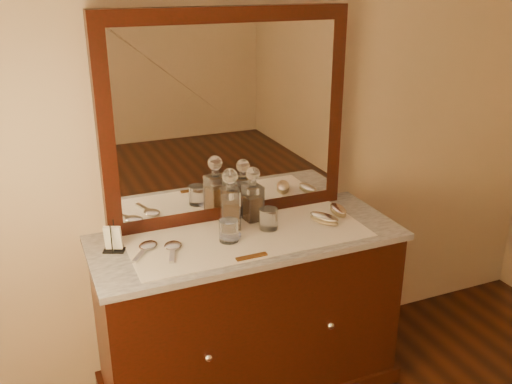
{
  "coord_description": "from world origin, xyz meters",
  "views": [
    {
      "loc": [
        -0.89,
        -0.25,
        2.0
      ],
      "look_at": [
        0.0,
        1.85,
        1.1
      ],
      "focal_mm": 39.84,
      "sensor_mm": 36.0,
      "label": 1
    }
  ],
  "objects_px": {
    "mirror_frame": "(227,118)",
    "hand_mirror_outer": "(147,247)",
    "dresser_cabinet": "(248,315)",
    "napkin_rack": "(113,240)",
    "comb": "(252,256)",
    "pin_dish": "(233,236)",
    "brush_far": "(338,210)",
    "decanter_right": "(253,200)",
    "hand_mirror_inner": "(173,247)",
    "decanter_left": "(230,205)",
    "brush_near": "(324,218)"
  },
  "relations": [
    {
      "from": "comb",
      "to": "brush_far",
      "type": "bearing_deg",
      "value": 23.44
    },
    {
      "from": "hand_mirror_outer",
      "to": "hand_mirror_inner",
      "type": "relative_size",
      "value": 0.96
    },
    {
      "from": "napkin_rack",
      "to": "decanter_right",
      "type": "xyz_separation_m",
      "value": [
        0.68,
        0.06,
        0.05
      ]
    },
    {
      "from": "mirror_frame",
      "to": "brush_far",
      "type": "bearing_deg",
      "value": -21.8
    },
    {
      "from": "pin_dish",
      "to": "hand_mirror_outer",
      "type": "height_order",
      "value": "hand_mirror_outer"
    },
    {
      "from": "decanter_right",
      "to": "brush_near",
      "type": "height_order",
      "value": "decanter_right"
    },
    {
      "from": "comb",
      "to": "napkin_rack",
      "type": "distance_m",
      "value": 0.61
    },
    {
      "from": "pin_dish",
      "to": "hand_mirror_inner",
      "type": "distance_m",
      "value": 0.29
    },
    {
      "from": "napkin_rack",
      "to": "brush_far",
      "type": "distance_m",
      "value": 1.11
    },
    {
      "from": "mirror_frame",
      "to": "hand_mirror_inner",
      "type": "relative_size",
      "value": 5.85
    },
    {
      "from": "comb",
      "to": "brush_far",
      "type": "distance_m",
      "value": 0.64
    },
    {
      "from": "pin_dish",
      "to": "brush_near",
      "type": "distance_m",
      "value": 0.46
    },
    {
      "from": "brush_far",
      "to": "napkin_rack",
      "type": "bearing_deg",
      "value": 178.12
    },
    {
      "from": "decanter_left",
      "to": "dresser_cabinet",
      "type": "bearing_deg",
      "value": -65.78
    },
    {
      "from": "decanter_left",
      "to": "brush_far",
      "type": "distance_m",
      "value": 0.57
    },
    {
      "from": "dresser_cabinet",
      "to": "mirror_frame",
      "type": "height_order",
      "value": "mirror_frame"
    },
    {
      "from": "mirror_frame",
      "to": "brush_far",
      "type": "xyz_separation_m",
      "value": [
        0.51,
        -0.2,
        -0.48
      ]
    },
    {
      "from": "mirror_frame",
      "to": "napkin_rack",
      "type": "bearing_deg",
      "value": -164.41
    },
    {
      "from": "brush_near",
      "to": "napkin_rack",
      "type": "bearing_deg",
      "value": 173.99
    },
    {
      "from": "hand_mirror_outer",
      "to": "hand_mirror_inner",
      "type": "height_order",
      "value": "same"
    },
    {
      "from": "napkin_rack",
      "to": "decanter_right",
      "type": "relative_size",
      "value": 0.5
    },
    {
      "from": "dresser_cabinet",
      "to": "napkin_rack",
      "type": "bearing_deg",
      "value": 172.58
    },
    {
      "from": "dresser_cabinet",
      "to": "pin_dish",
      "type": "height_order",
      "value": "pin_dish"
    },
    {
      "from": "napkin_rack",
      "to": "decanter_right",
      "type": "bearing_deg",
      "value": 5.24
    },
    {
      "from": "comb",
      "to": "brush_near",
      "type": "bearing_deg",
      "value": 21.91
    },
    {
      "from": "dresser_cabinet",
      "to": "hand_mirror_inner",
      "type": "distance_m",
      "value": 0.58
    },
    {
      "from": "hand_mirror_outer",
      "to": "comb",
      "type": "bearing_deg",
      "value": -32.67
    },
    {
      "from": "brush_near",
      "to": "brush_far",
      "type": "xyz_separation_m",
      "value": [
        0.12,
        0.07,
        -0.0
      ]
    },
    {
      "from": "decanter_right",
      "to": "hand_mirror_outer",
      "type": "xyz_separation_m",
      "value": [
        -0.55,
        -0.11,
        -0.1
      ]
    },
    {
      "from": "decanter_right",
      "to": "brush_near",
      "type": "relative_size",
      "value": 1.58
    },
    {
      "from": "decanter_left",
      "to": "decanter_right",
      "type": "bearing_deg",
      "value": 16.72
    },
    {
      "from": "decanter_right",
      "to": "hand_mirror_outer",
      "type": "relative_size",
      "value": 1.39
    },
    {
      "from": "brush_far",
      "to": "hand_mirror_inner",
      "type": "distance_m",
      "value": 0.87
    },
    {
      "from": "dresser_cabinet",
      "to": "pin_dish",
      "type": "bearing_deg",
      "value": -178.86
    },
    {
      "from": "brush_far",
      "to": "hand_mirror_outer",
      "type": "height_order",
      "value": "brush_far"
    },
    {
      "from": "napkin_rack",
      "to": "pin_dish",
      "type": "bearing_deg",
      "value": -8.55
    },
    {
      "from": "dresser_cabinet",
      "to": "brush_far",
      "type": "bearing_deg",
      "value": 4.68
    },
    {
      "from": "comb",
      "to": "brush_near",
      "type": "distance_m",
      "value": 0.5
    },
    {
      "from": "mirror_frame",
      "to": "hand_mirror_outer",
      "type": "relative_size",
      "value": 6.11
    },
    {
      "from": "comb",
      "to": "napkin_rack",
      "type": "relative_size",
      "value": 1.02
    },
    {
      "from": "pin_dish",
      "to": "comb",
      "type": "xyz_separation_m",
      "value": [
        0.0,
        -0.22,
        -0.0
      ]
    },
    {
      "from": "brush_far",
      "to": "brush_near",
      "type": "bearing_deg",
      "value": -150.18
    },
    {
      "from": "mirror_frame",
      "to": "decanter_left",
      "type": "height_order",
      "value": "mirror_frame"
    },
    {
      "from": "mirror_frame",
      "to": "hand_mirror_outer",
      "type": "xyz_separation_m",
      "value": [
        -0.47,
        -0.21,
        -0.49
      ]
    },
    {
      "from": "mirror_frame",
      "to": "pin_dish",
      "type": "xyz_separation_m",
      "value": [
        -0.07,
        -0.25,
        -0.49
      ]
    },
    {
      "from": "decanter_left",
      "to": "brush_near",
      "type": "xyz_separation_m",
      "value": [
        0.44,
        -0.13,
        -0.09
      ]
    },
    {
      "from": "comb",
      "to": "decanter_left",
      "type": "xyz_separation_m",
      "value": [
        0.02,
        0.32,
        0.11
      ]
    },
    {
      "from": "dresser_cabinet",
      "to": "brush_near",
      "type": "distance_m",
      "value": 0.61
    },
    {
      "from": "comb",
      "to": "hand_mirror_outer",
      "type": "xyz_separation_m",
      "value": [
        -0.39,
        0.25,
        0.0
      ]
    },
    {
      "from": "decanter_right",
      "to": "napkin_rack",
      "type": "bearing_deg",
      "value": -174.76
    }
  ]
}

